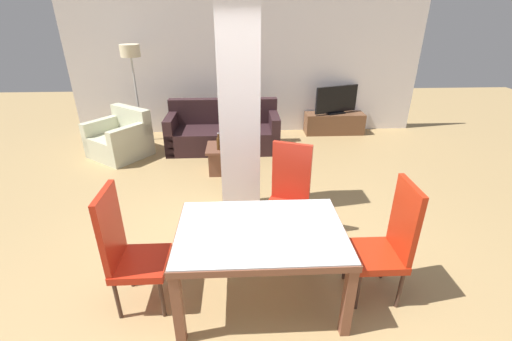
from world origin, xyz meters
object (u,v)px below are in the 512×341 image
at_px(sofa, 224,133).
at_px(floor_lamp, 131,60).
at_px(armchair, 121,140).
at_px(tv_stand, 334,123).
at_px(dining_table, 261,244).
at_px(coffee_table, 224,158).
at_px(dining_chair_head_right, 389,241).
at_px(tv_screen, 336,100).
at_px(dining_chair_far_right, 288,193).
at_px(dining_chair_head_left, 127,249).
at_px(bottle, 219,143).

height_order(sofa, floor_lamp, floor_lamp).
distance_m(armchair, tv_stand, 4.33).
bearing_deg(armchair, sofa, -134.83).
relative_size(dining_table, floor_lamp, 0.78).
relative_size(dining_table, coffee_table, 2.54).
bearing_deg(coffee_table, sofa, 92.77).
height_order(dining_chair_head_right, floor_lamp, floor_lamp).
bearing_deg(dining_chair_head_right, coffee_table, 29.38).
relative_size(dining_table, tv_screen, 1.55).
xyz_separation_m(dining_chair_head_right, floor_lamp, (-3.30, 4.33, 0.99)).
distance_m(dining_chair_far_right, dining_chair_head_left, 1.76).
bearing_deg(tv_screen, coffee_table, 18.46).
relative_size(sofa, tv_stand, 1.67).
distance_m(sofa, tv_screen, 2.50).
height_order(armchair, floor_lamp, floor_lamp).
xyz_separation_m(coffee_table, bottle, (-0.07, -0.12, 0.32)).
bearing_deg(tv_screen, floor_lamp, -15.99).
height_order(dining_table, sofa, sofa).
relative_size(dining_chair_head_right, coffee_table, 2.03).
height_order(sofa, coffee_table, sofa).
xyz_separation_m(armchair, tv_screen, (4.20, 1.02, 0.43)).
height_order(coffee_table, floor_lamp, floor_lamp).
bearing_deg(dining_chair_head_left, floor_lamp, -166.86).
distance_m(armchair, bottle, 2.05).
xyz_separation_m(dining_chair_far_right, dining_chair_head_left, (-1.51, -0.89, 0.00)).
bearing_deg(sofa, dining_chair_head_right, 112.99).
bearing_deg(floor_lamp, tv_screen, 3.51).
height_order(armchair, tv_stand, armchair).
bearing_deg(tv_screen, armchair, -5.83).
relative_size(dining_chair_far_right, dining_chair_head_left, 1.00).
distance_m(dining_chair_head_right, floor_lamp, 5.53).
relative_size(dining_chair_far_right, tv_stand, 0.93).
bearing_deg(coffee_table, dining_chair_head_left, -104.52).
xyz_separation_m(dining_chair_head_left, armchair, (-1.19, 3.56, -0.31)).
height_order(dining_chair_head_left, sofa, dining_chair_head_left).
relative_size(dining_chair_head_right, armchair, 0.94).
height_order(dining_chair_head_left, bottle, dining_chair_head_left).
distance_m(sofa, coffee_table, 1.03).
bearing_deg(dining_table, armchair, 123.33).
bearing_deg(dining_table, tv_stand, 67.83).
bearing_deg(dining_table, bottle, 100.70).
distance_m(armchair, coffee_table, 2.06).
bearing_deg(dining_chair_far_right, sofa, -51.88).
bearing_deg(sofa, armchair, 7.99).
bearing_deg(sofa, dining_chair_head_left, 80.01).
relative_size(bottle, tv_screen, 0.30).
bearing_deg(armchair, dining_table, 160.50).
relative_size(dining_chair_head_left, coffee_table, 2.03).
xyz_separation_m(tv_stand, floor_lamp, (-4.03, -0.25, 1.37)).
xyz_separation_m(dining_chair_head_left, coffee_table, (0.72, 2.79, -0.38)).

